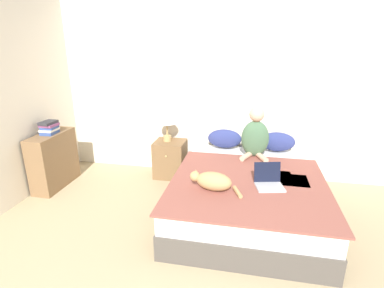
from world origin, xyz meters
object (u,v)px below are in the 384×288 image
bed (247,194)px  table_lamp (167,119)px  bookshelf (54,160)px  cat_tabby (213,181)px  book_stack_top (49,128)px  person_sitting (255,136)px  laptop_open (269,182)px  pillow_far (277,142)px  nightstand (170,159)px  pillow_near (225,139)px

bed → table_lamp: (-1.21, 0.86, 0.64)m
bookshelf → bed: bearing=-4.3°
cat_tabby → book_stack_top: (-2.29, 0.64, 0.26)m
person_sitting → laptop_open: 0.91m
table_lamp → bed: bearing=-35.4°
bed → laptop_open: bearing=-48.6°
pillow_far → book_stack_top: bearing=-167.0°
nightstand → book_stack_top: (-1.49, -0.63, 0.58)m
bed → laptop_open: 0.44m
nightstand → bookshelf: size_ratio=0.71×
bed → book_stack_top: 2.73m
bed → nightstand: (-1.16, 0.83, 0.03)m
pillow_far → nightstand: pillow_far is taller
pillow_near → bookshelf: size_ratio=0.63×
laptop_open → nightstand: 1.76m
pillow_near → laptop_open: size_ratio=1.44×
bed → cat_tabby: bearing=-129.4°
bookshelf → pillow_far: bearing=13.0°
bed → bookshelf: bearing=175.7°
laptop_open → table_lamp: (-1.42, 1.10, 0.34)m
pillow_far → book_stack_top: 3.11m
bed → person_sitting: 0.82m
pillow_far → cat_tabby: (-0.73, -1.34, -0.04)m
pillow_near → pillow_far: 0.73m
pillow_near → pillow_far: same height
pillow_near → nightstand: bearing=-175.3°
pillow_near → person_sitting: (0.42, -0.27, 0.15)m
person_sitting → book_stack_top: (-2.71, -0.42, 0.08)m
pillow_near → bookshelf: (-2.29, -0.70, -0.24)m
pillow_far → laptop_open: size_ratio=1.44×
person_sitting → book_stack_top: size_ratio=2.77×
table_lamp → book_stack_top: size_ratio=1.87×
person_sitting → bookshelf: (-2.71, -0.43, -0.39)m
person_sitting → table_lamp: size_ratio=1.48×
bookshelf → table_lamp: bearing=24.4°
cat_tabby → pillow_near: bearing=-80.9°
pillow_far → nightstand: (-1.53, -0.07, -0.35)m
bookshelf → book_stack_top: bearing=37.5°
pillow_far → book_stack_top: book_stack_top is taller
laptop_open → book_stack_top: 2.91m
laptop_open → bookshelf: bookshelf is taller
pillow_near → book_stack_top: size_ratio=2.00×
person_sitting → table_lamp: 1.29m
pillow_far → laptop_open: 1.15m
pillow_far → nightstand: bearing=-177.5°
cat_tabby → bookshelf: bookshelf is taller
bed → pillow_far: bearing=67.9°
book_stack_top → nightstand: bearing=23.0°
pillow_far → person_sitting: (-0.31, -0.27, 0.15)m
person_sitting → pillow_far: bearing=41.2°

